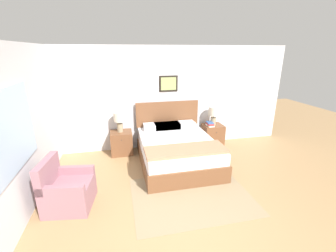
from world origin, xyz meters
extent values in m
plane|color=#99754C|center=(0.00, 0.00, 0.00)|extent=(16.00, 16.00, 0.00)
cube|color=silver|center=(0.00, 3.27, 1.30)|extent=(7.17, 0.06, 2.60)
cube|color=black|center=(0.34, 3.23, 1.68)|extent=(0.47, 0.02, 0.40)
cube|color=#8E9E5B|center=(0.34, 3.22, 1.68)|extent=(0.39, 0.00, 0.32)
cube|color=silver|center=(-2.41, 1.62, 1.30)|extent=(0.06, 5.64, 2.60)
cube|color=#9EBCDB|center=(-2.37, 0.98, 1.43)|extent=(0.02, 1.38, 1.15)
cube|color=#897556|center=(0.23, 0.89, 0.00)|extent=(2.09, 1.55, 0.01)
cube|color=brown|center=(0.30, 2.15, 0.14)|extent=(1.63, 2.07, 0.28)
cube|color=brown|center=(0.30, 1.14, 0.32)|extent=(1.63, 0.06, 0.08)
cube|color=silver|center=(0.30, 2.15, 0.44)|extent=(1.57, 1.99, 0.31)
cube|color=brown|center=(0.30, 3.15, 0.91)|extent=(1.63, 0.06, 0.64)
cube|color=#9E7051|center=(0.30, 1.50, 0.62)|extent=(1.60, 0.58, 0.06)
cube|color=silver|center=(-0.09, 2.92, 0.66)|extent=(0.52, 0.32, 0.14)
cube|color=silver|center=(0.69, 2.92, 0.66)|extent=(0.52, 0.32, 0.14)
cube|color=tan|center=(0.30, 2.92, 0.66)|extent=(0.52, 0.32, 0.14)
cube|color=tan|center=(0.18, 2.92, 0.66)|extent=(0.52, 0.32, 0.14)
cube|color=#8E606B|center=(-1.81, 1.11, 0.21)|extent=(0.80, 0.80, 0.42)
cube|color=#8E606B|center=(-2.10, 1.15, 0.64)|extent=(0.22, 0.72, 0.43)
cube|color=#8E606B|center=(-1.77, 1.40, 0.49)|extent=(0.71, 0.20, 0.14)
cube|color=#8E606B|center=(-1.86, 0.81, 0.49)|extent=(0.71, 0.20, 0.14)
cube|color=brown|center=(-0.91, 2.96, 0.29)|extent=(0.52, 0.46, 0.58)
sphere|color=#332D28|center=(-0.91, 2.72, 0.45)|extent=(0.02, 0.02, 0.02)
cube|color=brown|center=(1.51, 2.96, 0.29)|extent=(0.52, 0.46, 0.58)
sphere|color=#332D28|center=(1.51, 2.72, 0.45)|extent=(0.02, 0.02, 0.02)
cylinder|color=gray|center=(-0.93, 2.98, 0.68)|extent=(0.14, 0.14, 0.21)
cylinder|color=gray|center=(-0.93, 2.98, 0.82)|extent=(0.02, 0.02, 0.06)
cylinder|color=beige|center=(-0.93, 2.98, 0.96)|extent=(0.27, 0.27, 0.22)
cylinder|color=gray|center=(1.51, 2.98, 0.68)|extent=(0.14, 0.14, 0.21)
cylinder|color=gray|center=(1.51, 2.98, 0.82)|extent=(0.02, 0.02, 0.06)
cylinder|color=beige|center=(1.51, 2.98, 0.96)|extent=(0.27, 0.27, 0.22)
cube|color=silver|center=(1.40, 2.92, 0.60)|extent=(0.17, 0.27, 0.03)
cube|color=#B7332D|center=(1.40, 2.92, 0.64)|extent=(0.16, 0.26, 0.04)
cube|color=#335693|center=(1.40, 2.92, 0.67)|extent=(0.17, 0.23, 0.03)
camera|label=1|loc=(-0.92, -2.33, 2.46)|focal=24.00mm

